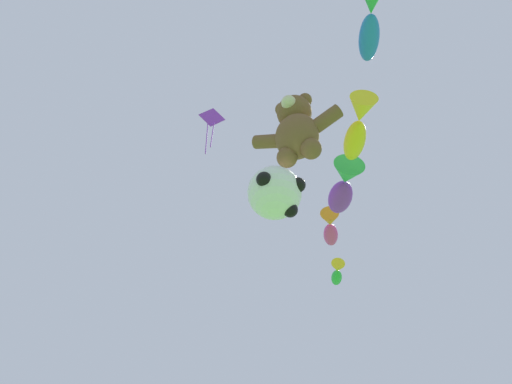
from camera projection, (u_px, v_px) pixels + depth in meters
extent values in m
ellipsoid|color=brown|center=(297.00, 136.00, 8.35)|extent=(0.94, 0.80, 1.15)
sphere|color=brown|center=(294.00, 113.00, 8.95)|extent=(0.79, 0.79, 0.79)
sphere|color=beige|center=(289.00, 103.00, 8.69)|extent=(0.33, 0.33, 0.33)
sphere|color=brown|center=(282.00, 109.00, 9.25)|extent=(0.32, 0.32, 0.32)
cylinder|color=brown|center=(267.00, 142.00, 8.71)|extent=(0.68, 0.30, 0.53)
sphere|color=brown|center=(287.00, 158.00, 8.06)|extent=(0.43, 0.43, 0.43)
sphere|color=brown|center=(305.00, 100.00, 9.07)|extent=(0.32, 0.32, 0.32)
cylinder|color=brown|center=(327.00, 119.00, 8.28)|extent=(0.68, 0.30, 0.53)
sphere|color=brown|center=(311.00, 149.00, 7.89)|extent=(0.43, 0.43, 0.43)
sphere|color=white|center=(275.00, 193.00, 7.38)|extent=(1.01, 1.01, 1.01)
sphere|color=black|center=(298.00, 185.00, 7.23)|extent=(0.28, 0.28, 0.28)
sphere|color=black|center=(276.00, 192.00, 7.84)|extent=(0.28, 0.28, 0.28)
sphere|color=black|center=(264.00, 180.00, 7.03)|extent=(0.28, 0.28, 0.28)
sphere|color=black|center=(290.00, 210.00, 7.15)|extent=(0.28, 0.28, 0.28)
ellipsoid|color=blue|center=(369.00, 38.00, 8.16)|extent=(0.71, 1.07, 0.35)
sphere|color=black|center=(367.00, 51.00, 8.45)|extent=(0.09, 0.09, 0.09)
ellipsoid|color=yellow|center=(355.00, 141.00, 10.02)|extent=(1.00, 1.32, 0.45)
cone|color=yellow|center=(361.00, 110.00, 9.34)|extent=(0.88, 0.88, 0.66)
sphere|color=black|center=(351.00, 150.00, 10.38)|extent=(0.12, 0.12, 0.12)
ellipsoid|color=purple|center=(340.00, 197.00, 11.70)|extent=(1.19, 1.42, 0.58)
cone|color=green|center=(347.00, 174.00, 11.00)|extent=(1.08, 1.01, 0.86)
sphere|color=black|center=(337.00, 203.00, 12.09)|extent=(0.15, 0.15, 0.15)
ellipsoid|color=#E53F9E|center=(331.00, 235.00, 13.70)|extent=(0.78, 1.19, 0.41)
cone|color=orange|center=(330.00, 219.00, 13.10)|extent=(0.75, 0.75, 0.61)
sphere|color=black|center=(331.00, 238.00, 14.03)|extent=(0.11, 0.11, 0.11)
ellipsoid|color=green|center=(337.00, 278.00, 15.21)|extent=(0.70, 1.01, 0.34)
cone|color=yellow|center=(338.00, 267.00, 14.70)|extent=(0.65, 0.65, 0.50)
sphere|color=black|center=(336.00, 280.00, 15.49)|extent=(0.09, 0.09, 0.09)
cube|color=purple|center=(212.00, 117.00, 12.79)|extent=(0.69, 0.56, 0.86)
cylinder|color=purple|center=(207.00, 138.00, 12.16)|extent=(0.03, 0.12, 1.40)
cylinder|color=purple|center=(212.00, 134.00, 12.10)|extent=(0.03, 0.07, 1.31)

